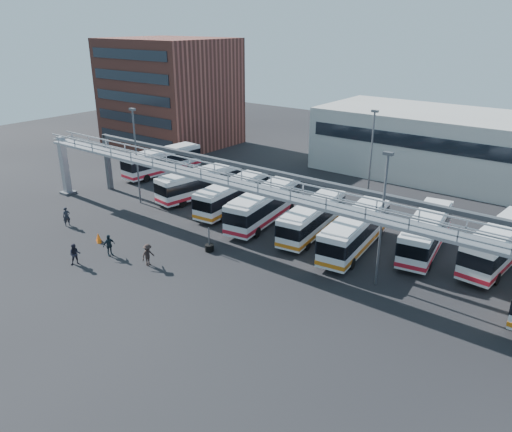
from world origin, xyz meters
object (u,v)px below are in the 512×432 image
Objects in this scene: bus_4 at (264,204)px; bus_6 at (355,231)px; pedestrian_c at (148,255)px; cone_left at (98,237)px; pedestrian_d at (109,245)px; tire_stack at (209,247)px; bus_5 at (312,217)px; bus_8 at (500,243)px; pedestrian_b at (75,254)px; pedestrian_a at (67,217)px; cone_right at (99,239)px; bus_7 at (426,232)px; light_pole_back at (371,154)px; light_pole_mid at (382,213)px; bus_2 at (201,182)px; bus_3 at (233,194)px; bus_0 at (162,161)px; light_pole_left at (136,151)px.

bus_4 is 1.03× the size of bus_6.
pedestrian_c is 7.30m from cone_left.
pedestrian_d is 8.41m from tire_stack.
bus_5 is at bearing 41.74° from cone_left.
pedestrian_b is at bearing -136.96° from bus_8.
pedestrian_a is at bearing 97.62° from pedestrian_b.
pedestrian_a is 5.82m from cone_right.
bus_8 is 28.36m from pedestrian_c.
bus_7 is (14.81, 3.15, -0.08)m from bus_4.
pedestrian_c reaches higher than pedestrian_b.
bus_7 is 33.20m from pedestrian_a.
light_pole_back reaches higher than bus_4.
bus_2 is at bearing 165.24° from light_pole_mid.
bus_3 is at bearing -16.62° from pedestrian_a.
bus_3 reaches higher than tire_stack.
pedestrian_d is at bearing -116.30° from light_pole_back.
light_pole_back is at bearing 15.69° from bus_0.
pedestrian_d is 2.67× the size of cone_right.
light_pole_left reaches higher than bus_7.
pedestrian_b is 0.97× the size of pedestrian_c.
bus_7 reaches higher than cone_right.
light_pole_mid is 5.42× the size of pedestrian_d.
bus_4 is at bearing -13.81° from bus_3.
bus_4 is 14.88× the size of cone_left.
pedestrian_c is at bearing -125.32° from bus_5.
bus_8 is at bearing 54.87° from light_pole_mid.
bus_8 reaches higher than bus_5.
bus_2 is 0.96× the size of bus_8.
bus_2 is at bearing -169.42° from bus_8.
bus_2 is at bearing 175.47° from bus_7.
bus_8 is (25.04, 3.61, 0.13)m from bus_3.
bus_5 reaches higher than pedestrian_d.
cone_right is at bearing 65.50° from pedestrian_b.
bus_3 is (-18.65, 5.47, -3.98)m from light_pole_mid.
light_pole_back is at bearing 78.90° from bus_5.
bus_0 is 1.01× the size of bus_7.
light_pole_left is 5.42× the size of pedestrian_d.
bus_8 is 34.29m from pedestrian_b.
bus_3 is 4.79× the size of tire_stack.
light_pole_left is 9.82m from pedestrian_a.
bus_7 is 15.49× the size of cone_right.
light_pole_left reaches higher than cone_right.
bus_4 reaches higher than bus_2.
bus_0 is 15.59× the size of cone_right.
bus_0 is at bearing 121.93° from cone_right.
light_pole_left is at bearing -173.18° from bus_4.
bus_5 is at bearing -6.30° from bus_0.
light_pole_back is at bearing 11.08° from pedestrian_b.
light_pole_mid is 24.37m from pedestrian_b.
bus_3 is at bearing -0.18° from bus_2.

